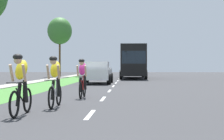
% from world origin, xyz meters
% --- Properties ---
extents(ground_plane, '(120.00, 120.00, 0.00)m').
position_xyz_m(ground_plane, '(0.00, 20.00, 0.00)').
color(ground_plane, '#38383A').
extents(grass_verge, '(2.90, 70.00, 0.01)m').
position_xyz_m(grass_verge, '(-4.70, 20.00, 0.00)').
color(grass_verge, '#478438').
rests_on(grass_verge, ground_plane).
extents(sidewalk_concrete, '(1.36, 70.00, 0.10)m').
position_xyz_m(sidewalk_concrete, '(-6.84, 20.00, 0.00)').
color(sidewalk_concrete, '#9E998E').
rests_on(sidewalk_concrete, ground_plane).
extents(lane_markings_center, '(0.12, 53.49, 0.01)m').
position_xyz_m(lane_markings_center, '(0.00, 24.00, 0.00)').
color(lane_markings_center, white).
rests_on(lane_markings_center, ground_plane).
extents(cyclist_lead, '(0.42, 1.72, 1.58)m').
position_xyz_m(cyclist_lead, '(-1.76, 6.52, 0.81)').
color(cyclist_lead, black).
rests_on(cyclist_lead, ground_plane).
extents(cyclist_trailing, '(0.42, 1.72, 1.58)m').
position_xyz_m(cyclist_trailing, '(-1.27, 8.27, 0.81)').
color(cyclist_trailing, black).
rests_on(cyclist_trailing, ground_plane).
extents(cyclist_distant, '(0.42, 1.72, 1.58)m').
position_xyz_m(cyclist_distant, '(-0.87, 11.46, 0.81)').
color(cyclist_distant, black).
rests_on(cyclist_distant, ground_plane).
extents(pickup_white, '(2.22, 5.10, 1.64)m').
position_xyz_m(pickup_white, '(-1.38, 22.95, 0.83)').
color(pickup_white, silver).
rests_on(pickup_white, ground_plane).
extents(bus_black, '(2.78, 11.60, 3.48)m').
position_xyz_m(bus_black, '(1.46, 35.11, 1.98)').
color(bus_black, black).
rests_on(bus_black, ground_plane).
extents(sedan_maroon, '(1.98, 4.30, 1.52)m').
position_xyz_m(sedan_maroon, '(1.32, 51.64, 0.77)').
color(sedan_maroon, maroon).
rests_on(sedan_maroon, ground_plane).
extents(suv_silver, '(2.15, 4.70, 1.79)m').
position_xyz_m(suv_silver, '(1.40, 61.03, 0.95)').
color(suv_silver, '#A5A8AD').
rests_on(suv_silver, ground_plane).
extents(street_tree_far, '(3.07, 3.07, 7.51)m').
position_xyz_m(street_tree_far, '(-7.72, 39.51, 5.79)').
color(street_tree_far, brown).
rests_on(street_tree_far, ground_plane).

